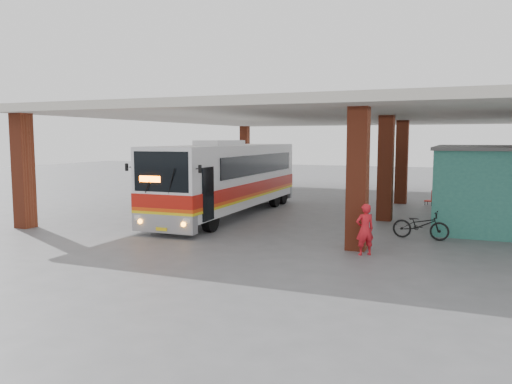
{
  "coord_description": "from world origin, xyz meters",
  "views": [
    {
      "loc": [
        5.88,
        -18.12,
        3.39
      ],
      "look_at": [
        -1.58,
        0.0,
        1.3
      ],
      "focal_mm": 35.0,
      "sensor_mm": 36.0,
      "label": 1
    }
  ],
  "objects_px": {
    "pedestrian": "(365,230)",
    "red_chair": "(431,198)",
    "coach_bus": "(229,178)",
    "motorcycle": "(421,225)"
  },
  "relations": [
    {
      "from": "pedestrian",
      "to": "red_chair",
      "type": "xyz_separation_m",
      "value": [
        1.19,
        12.35,
        -0.39
      ]
    },
    {
      "from": "coach_bus",
      "to": "red_chair",
      "type": "xyz_separation_m",
      "value": [
        8.17,
        6.89,
        -1.29
      ]
    },
    {
      "from": "coach_bus",
      "to": "pedestrian",
      "type": "height_order",
      "value": "coach_bus"
    },
    {
      "from": "pedestrian",
      "to": "red_chair",
      "type": "bearing_deg",
      "value": -130.27
    },
    {
      "from": "coach_bus",
      "to": "motorcycle",
      "type": "distance_m",
      "value": 8.72
    },
    {
      "from": "coach_bus",
      "to": "motorcycle",
      "type": "xyz_separation_m",
      "value": [
        8.31,
        -2.37,
        -1.17
      ]
    },
    {
      "from": "motorcycle",
      "to": "pedestrian",
      "type": "bearing_deg",
      "value": 161.88
    },
    {
      "from": "coach_bus",
      "to": "motorcycle",
      "type": "bearing_deg",
      "value": -17.3
    },
    {
      "from": "red_chair",
      "to": "pedestrian",
      "type": "bearing_deg",
      "value": -77.68
    },
    {
      "from": "pedestrian",
      "to": "red_chair",
      "type": "height_order",
      "value": "pedestrian"
    }
  ]
}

